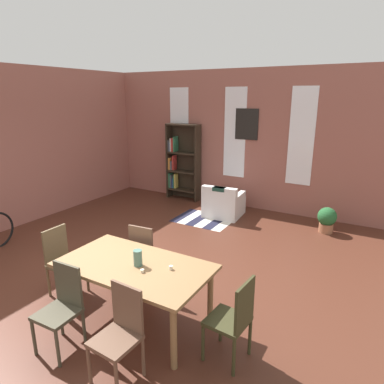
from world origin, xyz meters
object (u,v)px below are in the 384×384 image
Objects in this scene: vase_on_table at (138,258)px; dining_chair_far_left at (146,253)px; dining_table at (135,271)px; dining_chair_head_left at (62,259)px; armchair_white at (223,204)px; dining_chair_head_right at (234,318)px; bookshelf_tall at (181,162)px; dining_chair_near_left at (62,305)px; dining_chair_near_right at (120,331)px; potted_plant_by_shelf at (327,219)px.

vase_on_table is 0.20× the size of dining_chair_far_left.
dining_chair_head_left reaches higher than dining_table.
dining_chair_far_left reaches higher than armchair_white.
dining_table is at bearing 179.72° from dining_chair_head_right.
vase_on_table reaches higher than armchair_white.
dining_chair_far_left is 4.40m from bookshelf_tall.
bookshelf_tall reaches higher than dining_chair_near_left.
dining_chair_far_left and dining_chair_near_right have the same top height.
dining_chair_head_left is at bearing 179.87° from dining_chair_head_right.
armchair_white is at bearing 81.33° from dining_chair_head_left.
vase_on_table is at bearing 57.23° from dining_chair_near_left.
dining_chair_far_left is 1.00× the size of dining_chair_head_right.
dining_chair_near_left is at bearing -119.37° from dining_table.
dining_chair_near_left is at bearing 180.00° from dining_chair_near_right.
vase_on_table is 0.93m from dining_chair_far_left.
bookshelf_tall is (-2.66, 5.42, 0.49)m from dining_chair_near_right.
bookshelf_tall is at bearing 116.13° from vase_on_table.
vase_on_table reaches higher than dining_chair_near_right.
vase_on_table is (0.06, 0.00, 0.18)m from dining_table.
dining_table is 9.38× the size of vase_on_table.
potted_plant_by_shelf is at bearing 68.03° from dining_chair_near_left.
dining_chair_head_right is at bearing 23.16° from dining_chair_near_left.
dining_table is 1.29m from dining_chair_head_left.
armchair_white is (-0.67, 3.97, -0.41)m from dining_table.
dining_chair_head_left is 1.84m from dining_chair_near_right.
dining_chair_head_left is 1.81× the size of potted_plant_by_shelf.
dining_chair_near_left reaches higher than potted_plant_by_shelf.
dining_chair_head_right is (1.68, -0.74, 0.00)m from dining_chair_far_left.
dining_chair_head_left is at bearing -179.98° from dining_table.
dining_chair_near_right is 6.06m from bookshelf_tall.
potted_plant_by_shelf is (1.96, 4.86, -0.23)m from dining_chair_near_left.
dining_chair_head_right is at bearing -63.88° from armchair_white.
dining_chair_near_left and dining_chair_head_left have the same top height.
vase_on_table reaches higher than dining_table.
dining_chair_head_left and dining_chair_near_right have the same top height.
dining_chair_near_left is at bearing -71.31° from bookshelf_tall.
vase_on_table is 1.27m from dining_chair_head_right.
vase_on_table is at bearing -63.87° from bookshelf_tall.
potted_plant_by_shelf is at bearing 69.42° from dining_table.
dining_table is 0.85m from dining_chair_far_left.
dining_chair_near_left is 1.84m from dining_chair_head_right.
bookshelf_tall reaches higher than dining_chair_near_right.
armchair_white is at bearing 100.43° from vase_on_table.
bookshelf_tall is (-3.52, 4.70, 0.49)m from dining_chair_head_right.
dining_table is at bearing 60.63° from dining_chair_near_left.
dining_chair_near_left is at bearing -111.97° from potted_plant_by_shelf.
dining_chair_near_left is (-0.41, -0.73, -0.18)m from dining_table.
dining_chair_head_right is at bearing -0.13° from dining_chair_head_left.
dining_chair_far_left is at bearing 122.25° from vase_on_table.
dining_table is 5.21m from bookshelf_tall.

